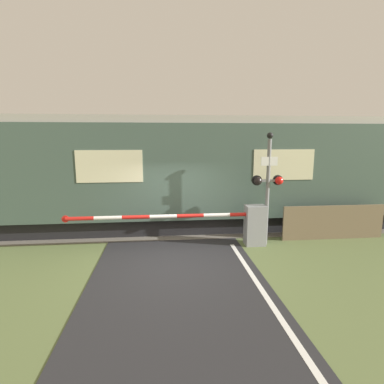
% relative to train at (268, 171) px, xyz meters
% --- Properties ---
extents(ground_plane, '(80.00, 80.00, 0.00)m').
position_rel_train_xyz_m(ground_plane, '(-3.58, -3.19, -2.00)').
color(ground_plane, '#5B6B3D').
extents(track_bed, '(36.00, 3.20, 0.13)m').
position_rel_train_xyz_m(track_bed, '(-3.58, 0.00, -1.97)').
color(track_bed, '#666056').
rests_on(track_bed, ground_plane).
extents(train, '(19.93, 2.84, 3.90)m').
position_rel_train_xyz_m(train, '(0.00, 0.00, 0.00)').
color(train, black).
rests_on(train, ground_plane).
extents(crossing_barrier, '(5.92, 0.44, 1.22)m').
position_rel_train_xyz_m(crossing_barrier, '(-1.60, -2.19, -1.33)').
color(crossing_barrier, gray).
rests_on(crossing_barrier, ground_plane).
extents(signal_post, '(0.94, 0.26, 3.37)m').
position_rel_train_xyz_m(signal_post, '(-0.78, -2.19, -0.09)').
color(signal_post, gray).
rests_on(signal_post, ground_plane).
extents(roadside_fence, '(3.35, 0.06, 1.10)m').
position_rel_train_xyz_m(roadside_fence, '(1.54, -1.92, -1.45)').
color(roadside_fence, '#726047').
rests_on(roadside_fence, ground_plane).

